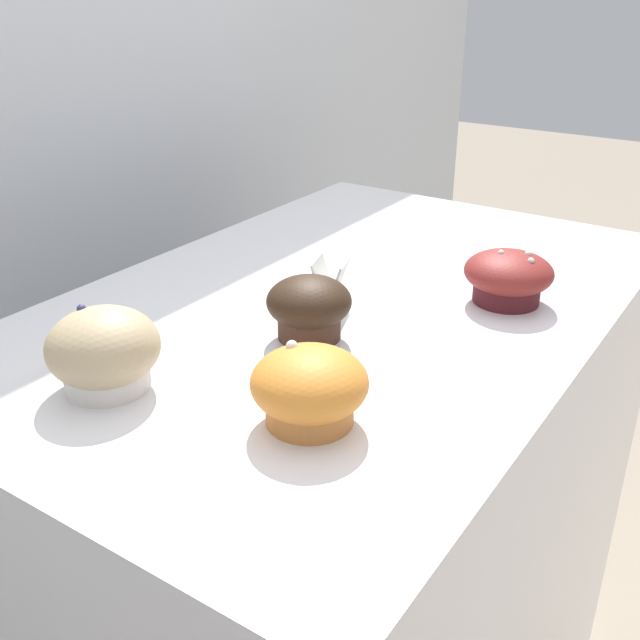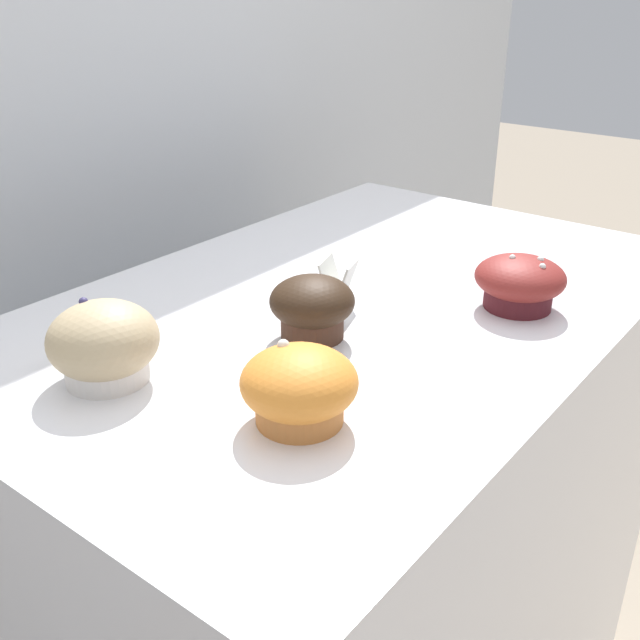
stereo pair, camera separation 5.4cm
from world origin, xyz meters
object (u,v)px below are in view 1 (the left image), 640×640
Objects in this scene: muffin_back_left at (309,388)px; muffin_back_right at (104,352)px; muffin_front_center at (309,307)px; muffin_front_left at (508,277)px.

muffin_back_left is 0.97× the size of muffin_back_right.
muffin_back_right is (-0.21, 0.11, 0.00)m from muffin_front_center.
muffin_back_left is at bearing 172.30° from muffin_front_left.
muffin_back_left is 0.98× the size of muffin_front_left.
muffin_back_left reaches higher than muffin_front_center.
muffin_back_right is 0.52m from muffin_front_left.
muffin_back_right is 1.01× the size of muffin_front_left.
muffin_front_left is (0.23, -0.16, -0.00)m from muffin_front_center.
muffin_front_center is 0.24m from muffin_back_right.
muffin_front_center is at bearing 145.97° from muffin_front_left.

